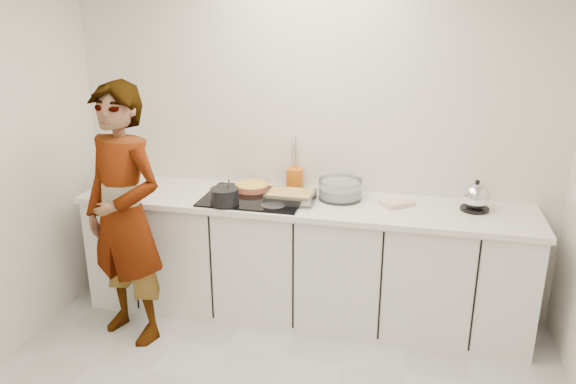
% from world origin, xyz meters
% --- Properties ---
extents(wall_back, '(3.60, 0.00, 2.60)m').
position_xyz_m(wall_back, '(0.00, 1.60, 1.30)').
color(wall_back, white).
rests_on(wall_back, ground).
extents(base_cabinets, '(3.20, 0.58, 0.87)m').
position_xyz_m(base_cabinets, '(0.00, 1.28, 0.43)').
color(base_cabinets, white).
rests_on(base_cabinets, floor).
extents(countertop, '(3.24, 0.64, 0.04)m').
position_xyz_m(countertop, '(0.00, 1.28, 0.89)').
color(countertop, white).
rests_on(countertop, base_cabinets).
extents(hob, '(0.72, 0.54, 0.01)m').
position_xyz_m(hob, '(-0.35, 1.26, 0.92)').
color(hob, black).
rests_on(hob, countertop).
extents(tart_dish, '(0.34, 0.34, 0.04)m').
position_xyz_m(tart_dish, '(-0.41, 1.41, 0.95)').
color(tart_dish, '#CC6845').
rests_on(tart_dish, hob).
extents(saucepan, '(0.26, 0.26, 0.19)m').
position_xyz_m(saucepan, '(-0.50, 1.07, 0.98)').
color(saucepan, black).
rests_on(saucepan, hob).
extents(baking_dish, '(0.34, 0.25, 0.06)m').
position_xyz_m(baking_dish, '(-0.07, 1.23, 0.96)').
color(baking_dish, silver).
rests_on(baking_dish, hob).
extents(mixing_bowl, '(0.38, 0.38, 0.14)m').
position_xyz_m(mixing_bowl, '(0.25, 1.39, 0.98)').
color(mixing_bowl, silver).
rests_on(mixing_bowl, countertop).
extents(tea_towel, '(0.27, 0.26, 0.04)m').
position_xyz_m(tea_towel, '(0.66, 1.35, 0.93)').
color(tea_towel, white).
rests_on(tea_towel, countertop).
extents(kettle, '(0.25, 0.25, 0.22)m').
position_xyz_m(kettle, '(1.18, 1.36, 1.00)').
color(kettle, black).
rests_on(kettle, countertop).
extents(utensil_crock, '(0.16, 0.16, 0.16)m').
position_xyz_m(utensil_crock, '(-0.11, 1.54, 0.99)').
color(utensil_crock, orange).
rests_on(utensil_crock, countertop).
extents(cook, '(0.76, 0.62, 1.79)m').
position_xyz_m(cook, '(-1.11, 0.76, 0.90)').
color(cook, white).
rests_on(cook, floor).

